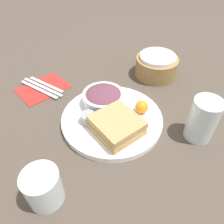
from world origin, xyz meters
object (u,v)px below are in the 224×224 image
at_px(bread_basket, 156,66).
at_px(spoon, 46,85).
at_px(salad_bowl, 103,97).
at_px(knife, 43,87).
at_px(drink_glass, 203,120).
at_px(fork, 39,90).
at_px(plate, 112,119).
at_px(sandwich, 117,125).
at_px(dressing_cup, 88,118).
at_px(water_glass, 43,187).

distance_m(bread_basket, spoon, 0.43).
height_order(salad_bowl, knife, salad_bowl).
bearing_deg(drink_glass, fork, -154.90).
bearing_deg(salad_bowl, plate, -18.39).
height_order(sandwich, fork, sandwich).
distance_m(dressing_cup, fork, 0.26).
height_order(plate, spoon, plate).
relative_size(plate, dressing_cup, 7.04).
distance_m(dressing_cup, knife, 0.27).
xyz_separation_m(drink_glass, spoon, (-0.52, -0.20, -0.06)).
distance_m(dressing_cup, drink_glass, 0.33).
relative_size(sandwich, knife, 0.71).
bearing_deg(dressing_cup, drink_glass, 40.73).
bearing_deg(fork, salad_bowl, -167.79).
height_order(drink_glass, water_glass, drink_glass).
height_order(plate, dressing_cup, dressing_cup).
xyz_separation_m(sandwich, fork, (-0.35, -0.06, -0.04)).
bearing_deg(dressing_cup, bread_basket, 96.26).
relative_size(sandwich, salad_bowl, 1.02).
xyz_separation_m(spoon, water_glass, (0.38, -0.22, 0.04)).
bearing_deg(bread_basket, sandwich, -69.30).
bearing_deg(salad_bowl, drink_glass, 24.13).
bearing_deg(bread_basket, knife, -120.75).
distance_m(drink_glass, spoon, 0.56).
relative_size(plate, bread_basket, 1.94).
bearing_deg(bread_basket, spoon, -122.45).
relative_size(sandwich, bread_basket, 0.85).
xyz_separation_m(fork, spoon, (-0.01, 0.03, 0.00)).
xyz_separation_m(plate, drink_glass, (0.21, 0.15, 0.06)).
bearing_deg(knife, bread_basket, -134.78).
height_order(drink_glass, fork, drink_glass).
xyz_separation_m(salad_bowl, bread_basket, (-0.01, 0.28, -0.00)).
bearing_deg(water_glass, salad_bowl, 115.62).
distance_m(plate, fork, 0.31).
height_order(salad_bowl, dressing_cup, salad_bowl).
bearing_deg(spoon, drink_glass, -172.58).
xyz_separation_m(dressing_cup, water_glass, (0.11, -0.21, 0.01)).
bearing_deg(water_glass, bread_basket, 104.77).
height_order(salad_bowl, water_glass, water_glass).
bearing_deg(plate, drink_glass, 34.37).
height_order(spoon, water_glass, water_glass).
bearing_deg(dressing_cup, knife, -178.21).
xyz_separation_m(knife, water_glass, (0.38, -0.20, 0.04)).
relative_size(drink_glass, spoon, 0.79).
distance_m(sandwich, drink_glass, 0.24).
bearing_deg(sandwich, fork, -169.79).
bearing_deg(plate, dressing_cup, -116.66).
bearing_deg(fork, plate, -176.66).
distance_m(plate, bread_basket, 0.31).
xyz_separation_m(plate, dressing_cup, (-0.03, -0.07, 0.02)).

